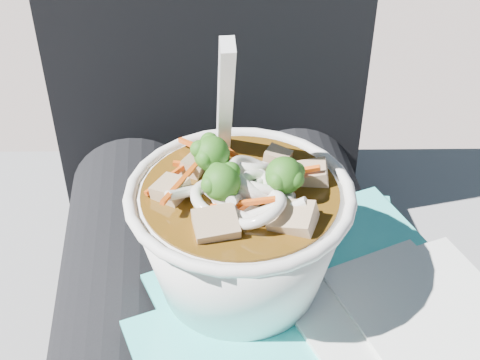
{
  "coord_description": "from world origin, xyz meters",
  "views": [
    {
      "loc": [
        -0.04,
        -0.39,
        1.01
      ],
      "look_at": [
        0.0,
        -0.01,
        0.72
      ],
      "focal_mm": 50.0,
      "sensor_mm": 36.0,
      "label": 1
    }
  ],
  "objects": [
    {
      "name": "plastic_bag",
      "position": [
        0.07,
        -0.05,
        0.61
      ],
      "size": [
        0.32,
        0.34,
        0.01
      ],
      "color": "#32D1CC",
      "rests_on": "lap"
    },
    {
      "name": "napkins",
      "position": [
        0.13,
        -0.06,
        0.62
      ],
      "size": [
        0.19,
        0.17,
        0.01
      ],
      "color": "white",
      "rests_on": "plastic_bag"
    },
    {
      "name": "person_body",
      "position": [
        -0.0,
        0.09,
        0.56
      ],
      "size": [
        0.34,
        0.94,
        1.0
      ],
      "color": "black",
      "rests_on": "ground"
    },
    {
      "name": "lap",
      "position": [
        0.0,
        0.0,
        0.53
      ],
      "size": [
        0.33,
        0.48,
        0.14
      ],
      "color": "black",
      "rests_on": "stone_ledge"
    },
    {
      "name": "udon_bowl",
      "position": [
        0.01,
        -0.01,
        0.67
      ],
      "size": [
        0.18,
        0.18,
        0.21
      ],
      "color": "white",
      "rests_on": "plastic_bag"
    }
  ]
}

